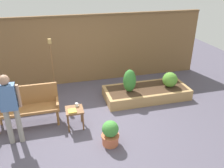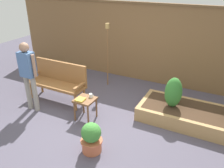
# 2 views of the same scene
# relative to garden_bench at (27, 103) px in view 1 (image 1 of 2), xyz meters

# --- Properties ---
(ground_plane) EXTENTS (14.00, 14.00, 0.00)m
(ground_plane) POSITION_rel_garden_bench_xyz_m (1.38, -0.55, -0.54)
(ground_plane) COLOR #514C5B
(fence_back) EXTENTS (8.40, 0.14, 2.16)m
(fence_back) POSITION_rel_garden_bench_xyz_m (1.38, 2.05, 0.55)
(fence_back) COLOR brown
(fence_back) RESTS_ON ground_plane
(garden_bench) EXTENTS (1.44, 0.48, 0.94)m
(garden_bench) POSITION_rel_garden_bench_xyz_m (0.00, 0.00, 0.00)
(garden_bench) COLOR #936033
(garden_bench) RESTS_ON ground_plane
(side_table) EXTENTS (0.40, 0.40, 0.48)m
(side_table) POSITION_rel_garden_bench_xyz_m (1.04, -0.45, -0.15)
(side_table) COLOR brown
(side_table) RESTS_ON ground_plane
(cup_on_table) EXTENTS (0.10, 0.07, 0.08)m
(cup_on_table) POSITION_rel_garden_bench_xyz_m (1.11, -0.33, -0.03)
(cup_on_table) COLOR white
(cup_on_table) RESTS_ON side_table
(book_on_table) EXTENTS (0.19, 0.19, 0.03)m
(book_on_table) POSITION_rel_garden_bench_xyz_m (0.99, -0.53, -0.05)
(book_on_table) COLOR gold
(book_on_table) RESTS_ON side_table
(potted_boxwood) EXTENTS (0.38, 0.38, 0.56)m
(potted_boxwood) POSITION_rel_garden_bench_xyz_m (1.68, -1.25, -0.26)
(potted_boxwood) COLOR #C66642
(potted_boxwood) RESTS_ON ground_plane
(raised_planter_bed) EXTENTS (2.40, 1.00, 0.30)m
(raised_planter_bed) POSITION_rel_garden_bench_xyz_m (3.19, 0.45, -0.39)
(raised_planter_bed) COLOR #AD8451
(raised_planter_bed) RESTS_ON ground_plane
(shrub_near_bench) EXTENTS (0.35, 0.35, 0.64)m
(shrub_near_bench) POSITION_rel_garden_bench_xyz_m (2.65, 0.39, 0.08)
(shrub_near_bench) COLOR brown
(shrub_near_bench) RESTS_ON raised_planter_bed
(shrub_far_corner) EXTENTS (0.43, 0.43, 0.43)m
(shrub_far_corner) POSITION_rel_garden_bench_xyz_m (3.87, 0.39, -0.03)
(shrub_far_corner) COLOR brown
(shrub_far_corner) RESTS_ON raised_planter_bed
(tiki_torch) EXTENTS (0.10, 0.10, 1.69)m
(tiki_torch) POSITION_rel_garden_bench_xyz_m (0.66, 1.26, 0.62)
(tiki_torch) COLOR brown
(tiki_torch) RESTS_ON ground_plane
(person_by_bench) EXTENTS (0.47, 0.20, 1.56)m
(person_by_bench) POSITION_rel_garden_bench_xyz_m (-0.23, -0.67, 0.39)
(person_by_bench) COLOR gray
(person_by_bench) RESTS_ON ground_plane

